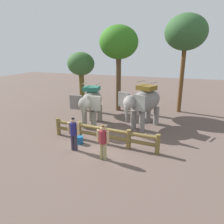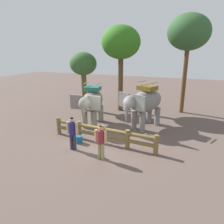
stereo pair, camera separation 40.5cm
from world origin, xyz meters
The scene contains 10 objects.
ground_plane centered at (0.00, 0.00, 0.00)m, with size 60.00×60.00×0.00m, color brown.
log_fence centered at (0.00, -0.18, 0.60)m, with size 6.33×0.73×1.05m.
elephant_near_left centered at (-1.81, 2.21, 1.65)m, with size 1.98×3.47×2.93m.
elephant_center centered at (1.59, 3.06, 1.74)m, with size 2.73×3.66×3.09m.
tourist_woman_in_black centered at (-1.08, -1.46, 1.04)m, with size 0.63×0.36×1.79m.
tourist_man_in_blue centered at (0.68, -1.83, 1.01)m, with size 0.62×0.34×1.74m.
tree_far_left centered at (3.69, 7.77, 6.24)m, with size 3.21×3.21×7.68m.
tree_back_center centered at (-1.27, 6.49, 5.50)m, with size 3.11×3.11×6.92m.
tree_far_right centered at (-4.23, 5.58, 3.78)m, with size 2.22×2.22×4.86m.
feed_bucket centered at (-1.19, -0.66, 0.21)m, with size 0.37×0.37×0.42m.
Camera 2 is at (4.49, -10.04, 5.07)m, focal length 33.65 mm.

